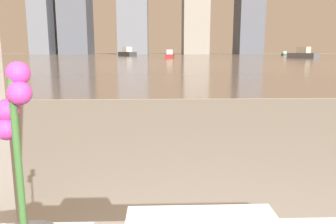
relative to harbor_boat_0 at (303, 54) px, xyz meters
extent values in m
cylinder|color=#38662D|center=(-20.93, -45.46, 0.24)|extent=(0.01, 0.01, 0.29)
sphere|color=#CC3899|center=(-20.92, -45.45, 0.38)|extent=(0.04, 0.04, 0.04)
sphere|color=#CC3899|center=(-20.91, -45.46, 0.35)|extent=(0.04, 0.04, 0.04)
sphere|color=#CC3899|center=(-20.94, -45.44, 0.32)|extent=(0.04, 0.04, 0.04)
sphere|color=#CC3899|center=(-20.94, -45.45, 0.29)|extent=(0.04, 0.04, 0.04)
cube|color=gray|center=(-20.47, 15.82, -0.57)|extent=(180.00, 110.00, 0.01)
cube|color=#4C4C51|center=(0.00, 0.00, -0.19)|extent=(3.44, 4.44, 0.75)
cube|color=#B2A893|center=(0.00, 0.00, 0.61)|extent=(1.74, 1.93, 0.86)
cube|color=maroon|center=(-18.73, 1.63, -0.28)|extent=(1.48, 3.37, 0.57)
cube|color=silver|center=(-18.73, 1.63, 0.33)|extent=(0.95, 1.31, 0.65)
cube|color=#335647|center=(9.14, 30.17, -0.32)|extent=(1.40, 2.87, 0.48)
cube|color=silver|center=(9.14, 30.17, 0.19)|extent=(0.85, 1.13, 0.55)
cube|color=#2D2D33|center=(-26.66, 22.80, -0.13)|extent=(4.16, 5.12, 0.87)
cube|color=silver|center=(-26.66, 22.80, 0.81)|extent=(2.07, 2.25, 1.00)
cube|color=slate|center=(-59.66, 71.82, 13.20)|extent=(6.70, 11.38, 27.54)
camera|label=1|loc=(-20.69, -45.99, 0.42)|focal=35.00mm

